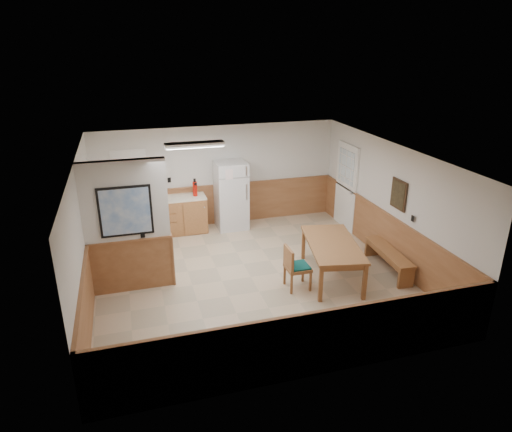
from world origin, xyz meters
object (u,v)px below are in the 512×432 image
object	(u,v)px
soap_bottle	(123,198)
refrigerator	(231,195)
dining_bench	(389,255)
dining_table	(332,247)
dining_chair	(293,265)
fire_extinguisher	(195,188)

from	to	relation	value
soap_bottle	refrigerator	bearing A→B (deg)	-0.89
refrigerator	dining_bench	xyz separation A→B (m)	(2.52, -3.14, -0.50)
dining_table	dining_chair	world-z (taller)	dining_chair
dining_bench	dining_chair	size ratio (longest dim) A/B	1.82
dining_table	dining_bench	xyz separation A→B (m)	(1.24, -0.06, -0.32)
dining_chair	fire_extinguisher	xyz separation A→B (m)	(-1.29, 3.30, 0.59)
dining_table	fire_extinguisher	distance (m)	3.81
fire_extinguisher	refrigerator	bearing A→B (deg)	11.38
dining_table	soap_bottle	xyz separation A→B (m)	(-3.83, 3.12, 0.34)
dining_chair	soap_bottle	distance (m)	4.47
dining_bench	fire_extinguisher	size ratio (longest dim) A/B	3.61
dining_chair	dining_bench	bearing A→B (deg)	3.39
dining_bench	fire_extinguisher	distance (m)	4.70
dining_bench	dining_chair	xyz separation A→B (m)	(-2.11, -0.13, 0.15)
dining_table	fire_extinguisher	size ratio (longest dim) A/B	4.63
refrigerator	soap_bottle	size ratio (longest dim) A/B	8.70
dining_chair	fire_extinguisher	size ratio (longest dim) A/B	1.98
dining_bench	dining_table	bearing A→B (deg)	-178.85
dining_table	dining_chair	size ratio (longest dim) A/B	2.34
dining_bench	soap_bottle	size ratio (longest dim) A/B	8.02
soap_bottle	fire_extinguisher	bearing A→B (deg)	-0.33
dining_chair	soap_bottle	xyz separation A→B (m)	(-2.96, 3.31, 0.50)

